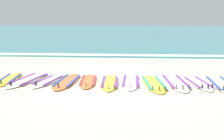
# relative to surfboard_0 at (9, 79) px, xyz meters

# --- Properties ---
(ground_plane) EXTENTS (80.00, 80.00, 0.00)m
(ground_plane) POSITION_rel_surfboard_0_xyz_m (3.49, 0.05, -0.04)
(ground_plane) COLOR beige
(sea) EXTENTS (80.00, 60.00, 0.10)m
(sea) POSITION_rel_surfboard_0_xyz_m (3.49, 35.35, 0.01)
(sea) COLOR teal
(sea) RESTS_ON ground
(wave_foam_strip) EXTENTS (80.00, 0.72, 0.11)m
(wave_foam_strip) POSITION_rel_surfboard_0_xyz_m (3.49, 5.72, 0.02)
(wave_foam_strip) COLOR white
(wave_foam_strip) RESTS_ON ground
(surfboard_0) EXTENTS (0.83, 2.16, 0.18)m
(surfboard_0) POSITION_rel_surfboard_0_xyz_m (0.00, 0.00, 0.00)
(surfboard_0) COLOR yellow
(surfboard_0) RESTS_ON ground
(surfboard_1) EXTENTS (1.00, 2.56, 0.18)m
(surfboard_1) POSITION_rel_surfboard_0_xyz_m (0.66, -0.05, -0.00)
(surfboard_1) COLOR silver
(surfboard_1) RESTS_ON ground
(surfboard_2) EXTENTS (0.83, 2.07, 0.18)m
(surfboard_2) POSITION_rel_surfboard_0_xyz_m (1.38, -0.19, 0.00)
(surfboard_2) COLOR white
(surfboard_2) RESTS_ON ground
(surfboard_3) EXTENTS (0.67, 2.44, 0.18)m
(surfboard_3) POSITION_rel_surfboard_0_xyz_m (1.99, -0.18, -0.00)
(surfboard_3) COLOR orange
(surfboard_3) RESTS_ON ground
(surfboard_4) EXTENTS (0.71, 2.14, 0.18)m
(surfboard_4) POSITION_rel_surfboard_0_xyz_m (2.65, -0.10, 0.00)
(surfboard_4) COLOR orange
(surfboard_4) RESTS_ON ground
(surfboard_5) EXTENTS (0.65, 2.24, 0.18)m
(surfboard_5) POSITION_rel_surfboard_0_xyz_m (3.36, -0.26, 0.00)
(surfboard_5) COLOR yellow
(surfboard_5) RESTS_ON ground
(surfboard_6) EXTENTS (0.61, 2.31, 0.18)m
(surfboard_6) POSITION_rel_surfboard_0_xyz_m (4.02, -0.08, -0.00)
(surfboard_6) COLOR white
(surfboard_6) RESTS_ON ground
(surfboard_7) EXTENTS (0.84, 2.50, 0.18)m
(surfboard_7) POSITION_rel_surfboard_0_xyz_m (4.71, -0.29, 0.00)
(surfboard_7) COLOR yellow
(surfboard_7) RESTS_ON ground
(surfboard_8) EXTENTS (0.81, 2.62, 0.18)m
(surfboard_8) POSITION_rel_surfboard_0_xyz_m (5.42, -0.05, 0.00)
(surfboard_8) COLOR silver
(surfboard_8) RESTS_ON ground
(surfboard_9) EXTENTS (0.78, 2.16, 0.18)m
(surfboard_9) POSITION_rel_surfboard_0_xyz_m (6.10, -0.12, 0.00)
(surfboard_9) COLOR white
(surfboard_9) RESTS_ON ground
(surfboard_10) EXTENTS (0.74, 2.58, 0.18)m
(surfboard_10) POSITION_rel_surfboard_0_xyz_m (6.78, -0.16, 0.00)
(surfboard_10) COLOR silver
(surfboard_10) RESTS_ON ground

